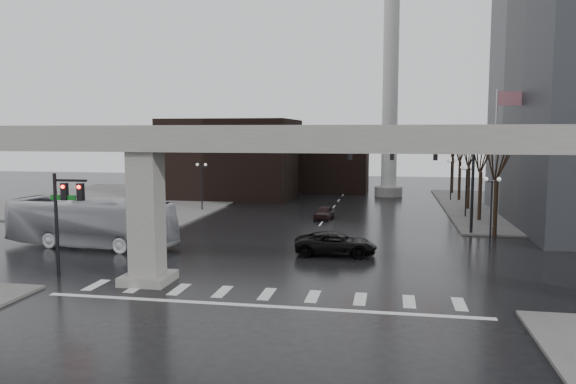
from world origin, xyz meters
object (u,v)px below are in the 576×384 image
object	(u,v)px
pickup_truck	(336,244)
far_car	(324,212)
city_bus	(90,222)
signal_mast_arm	(425,163)

from	to	relation	value
pickup_truck	far_car	world-z (taller)	pickup_truck
pickup_truck	far_car	xyz separation A→B (m)	(-2.63, 15.77, -0.14)
city_bus	far_car	bearing A→B (deg)	-35.33
signal_mast_arm	city_bus	xyz separation A→B (m)	(-24.27, -10.29, -4.02)
signal_mast_arm	city_bus	size ratio (longest dim) A/B	0.93
signal_mast_arm	city_bus	bearing A→B (deg)	-157.03
far_car	pickup_truck	bearing A→B (deg)	-74.30
signal_mast_arm	pickup_truck	xyz separation A→B (m)	(-6.40, -9.75, -5.05)
city_bus	signal_mast_arm	bearing A→B (deg)	-59.30
signal_mast_arm	far_car	world-z (taller)	signal_mast_arm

